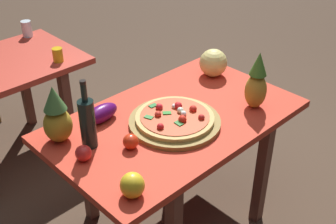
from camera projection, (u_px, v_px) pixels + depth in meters
The scene contains 14 objects.
ground_plane at pixel (174, 216), 2.69m from camera, with size 10.00×10.00×0.00m, color #4C3828.
display_table at pixel (175, 131), 2.34m from camera, with size 1.34×0.81×0.73m.
pizza_board at pixel (175, 122), 2.24m from camera, with size 0.48×0.48×0.03m, color olive.
pizza at pixel (175, 117), 2.22m from camera, with size 0.41×0.41×0.06m.
wine_bottle at pixel (88, 122), 2.02m from camera, with size 0.08×0.08×0.35m.
pineapple_left at pixel (257, 83), 2.31m from camera, with size 0.12×0.12×0.33m.
pineapple_right at pixel (57, 117), 2.06m from camera, with size 0.14×0.14×0.30m.
melon at pixel (213, 63), 2.66m from camera, with size 0.17×0.17×0.17m, color #DECF75.
bell_pepper at pixel (132, 185), 1.77m from camera, with size 0.10×0.10×0.11m, color yellow.
eggplant at pixel (101, 113), 2.25m from camera, with size 0.20×0.09×0.09m, color #500D56.
tomato_at_corner at pixel (131, 142), 2.05m from camera, with size 0.08×0.08×0.08m, color red.
tomato_by_bottle at pixel (83, 153), 1.98m from camera, with size 0.08×0.08×0.08m, color red.
drinking_glass_juice at pixel (58, 55), 2.84m from camera, with size 0.07×0.07×0.09m, color gold.
drinking_glass_water at pixel (27, 29), 3.19m from camera, with size 0.07×0.07×0.12m, color silver.
Camera 1 is at (-1.36, -1.36, 1.99)m, focal length 46.49 mm.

